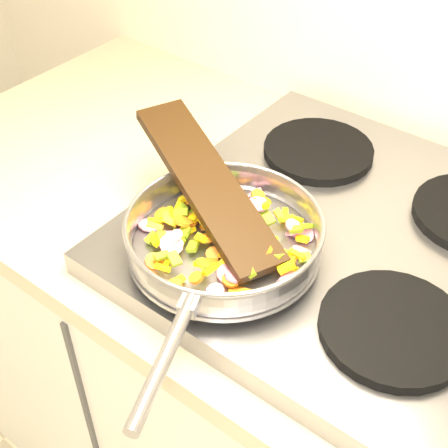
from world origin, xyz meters
The scene contains 7 objects.
cooktop centered at (-0.70, 1.67, 0.92)m, with size 0.60×0.60×0.04m, color #939399.
grate_fl centered at (-0.84, 1.52, 0.95)m, with size 0.19×0.19×0.02m, color black.
grate_fr centered at (-0.56, 1.52, 0.95)m, with size 0.19×0.19×0.02m, color black.
grate_bl centered at (-0.84, 1.81, 0.95)m, with size 0.19×0.19×0.02m, color black.
saute_pan centered at (-0.81, 1.50, 0.99)m, with size 0.31×0.46×0.05m.
vegetable_heap centered at (-0.82, 1.51, 0.97)m, with size 0.26×0.26×0.05m.
wooden_spatula centered at (-0.88, 1.55, 1.02)m, with size 0.34×0.08×0.02m, color black.
Camera 1 is at (-0.42, 1.00, 1.56)m, focal length 50.00 mm.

